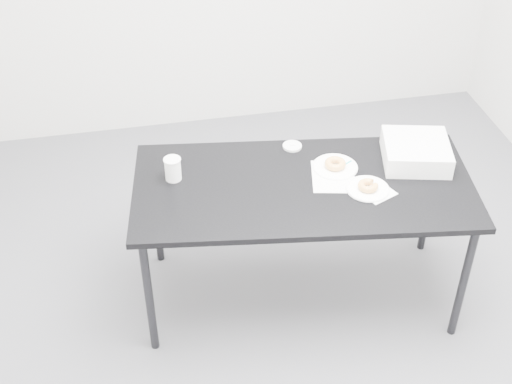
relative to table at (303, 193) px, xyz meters
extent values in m
plane|color=#545459|center=(-0.12, -0.10, -0.70)|extent=(4.00, 4.00, 0.00)
cube|color=black|center=(0.00, 0.00, 0.04)|extent=(1.76, 1.01, 0.03)
cylinder|color=black|center=(-0.81, -0.22, -0.34)|extent=(0.04, 0.04, 0.73)
cylinder|color=black|center=(-0.72, 0.43, -0.34)|extent=(0.04, 0.04, 0.73)
cylinder|color=black|center=(0.72, -0.43, -0.34)|extent=(0.04, 0.04, 0.73)
cylinder|color=black|center=(0.81, 0.22, -0.34)|extent=(0.04, 0.04, 0.73)
cube|color=white|center=(0.16, 0.03, 0.06)|extent=(0.26, 0.31, 0.00)
cube|color=green|center=(0.25, 0.11, 0.06)|extent=(0.05, 0.05, 0.00)
cylinder|color=#0D9892|center=(0.23, 0.10, 0.06)|extent=(0.11, 0.07, 0.01)
cube|color=white|center=(0.33, -0.13, 0.06)|extent=(0.19, 0.19, 0.00)
cylinder|color=white|center=(0.29, -0.11, 0.06)|extent=(0.21, 0.21, 0.01)
torus|color=gold|center=(0.29, -0.11, 0.08)|extent=(0.12, 0.12, 0.03)
cylinder|color=white|center=(0.19, 0.10, 0.06)|extent=(0.23, 0.23, 0.01)
torus|color=gold|center=(0.19, 0.10, 0.08)|extent=(0.14, 0.14, 0.04)
cylinder|color=white|center=(-0.62, 0.17, 0.12)|extent=(0.08, 0.08, 0.12)
cylinder|color=white|center=(0.02, 0.32, 0.06)|extent=(0.10, 0.10, 0.01)
cube|color=white|center=(0.61, 0.08, 0.11)|extent=(0.39, 0.39, 0.11)
camera|label=1|loc=(-0.78, -2.68, 2.17)|focal=50.00mm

